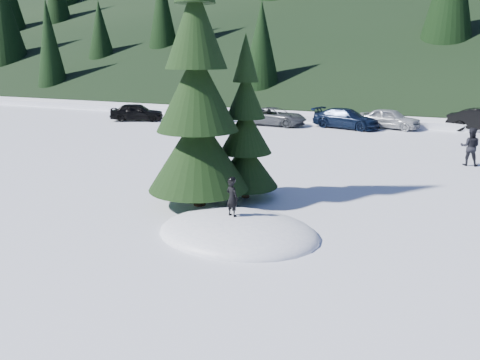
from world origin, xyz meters
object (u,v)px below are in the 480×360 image
at_px(car_2, 275,116).
at_px(car_4, 390,119).
at_px(car_1, 204,111).
at_px(car_0, 137,112).
at_px(spruce_tall, 197,101).
at_px(spruce_short, 246,136).
at_px(car_3, 346,119).
at_px(child_skier, 232,198).
at_px(adult_0, 470,147).

distance_m(car_2, car_4, 7.65).
bearing_deg(car_1, car_0, 133.85).
height_order(spruce_tall, car_2, spruce_tall).
xyz_separation_m(spruce_tall, spruce_short, (1.00, 1.40, -1.22)).
distance_m(spruce_short, car_0, 20.97).
bearing_deg(car_2, car_3, -78.74).
xyz_separation_m(spruce_tall, child_skier, (2.01, -1.77, -2.33)).
distance_m(spruce_short, car_4, 18.41).
height_order(spruce_short, adult_0, spruce_short).
height_order(car_0, car_3, car_0).
relative_size(spruce_tall, car_1, 2.11).
bearing_deg(car_1, adult_0, -98.41).
bearing_deg(car_4, car_2, 115.57).
relative_size(spruce_tall, child_skier, 8.45).
bearing_deg(child_skier, car_2, -56.11).
relative_size(car_0, car_1, 0.94).
bearing_deg(adult_0, car_4, -63.72).
height_order(child_skier, car_1, child_skier).
relative_size(car_0, car_2, 0.87).
bearing_deg(car_0, spruce_tall, -161.17).
xyz_separation_m(adult_0, car_4, (-4.58, 9.76, -0.17)).
distance_m(adult_0, car_1, 19.56).
xyz_separation_m(child_skier, car_1, (-11.75, 19.88, -0.32)).
bearing_deg(adult_0, car_2, -32.67).
bearing_deg(spruce_short, spruce_tall, -125.54).
xyz_separation_m(adult_0, car_2, (-12.04, 8.06, -0.22)).
relative_size(spruce_short, car_0, 1.40).
height_order(adult_0, car_2, adult_0).
xyz_separation_m(car_1, car_4, (13.15, 1.49, -0.01)).
relative_size(child_skier, car_3, 0.23).
bearing_deg(car_1, child_skier, -132.82).
height_order(car_2, car_4, car_4).
bearing_deg(car_1, car_3, -71.00).
bearing_deg(spruce_short, car_3, 90.87).
bearing_deg(adult_0, spruce_short, 51.51).
bearing_deg(car_2, spruce_short, -159.47).
relative_size(car_0, car_4, 0.99).
bearing_deg(adult_0, car_3, -49.12).
height_order(adult_0, car_4, adult_0).
height_order(adult_0, car_0, adult_0).
xyz_separation_m(child_skier, car_2, (-6.06, 19.67, -0.38)).
xyz_separation_m(spruce_tall, car_3, (0.74, 18.55, -2.67)).
bearing_deg(spruce_short, car_4, 82.48).
bearing_deg(car_4, spruce_tall, -177.12).
bearing_deg(car_0, child_skier, -160.40).
height_order(spruce_short, car_2, spruce_short).
height_order(spruce_tall, child_skier, spruce_tall).
bearing_deg(car_1, spruce_tall, -135.13).
distance_m(child_skier, car_4, 21.41).
bearing_deg(spruce_tall, car_3, 87.72).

